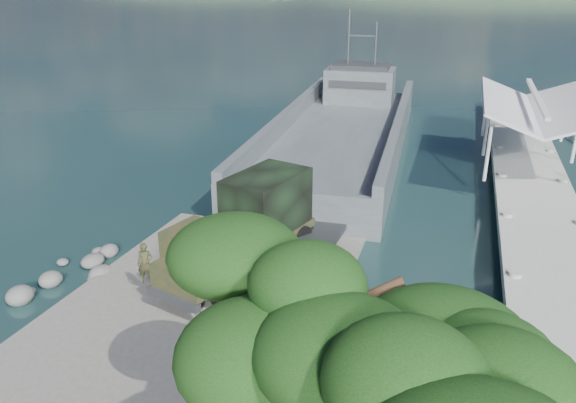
# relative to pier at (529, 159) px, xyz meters

# --- Properties ---
(ground) EXTENTS (1400.00, 1400.00, 0.00)m
(ground) POSITION_rel_pier_xyz_m (-13.00, -18.77, -1.60)
(ground) COLOR #173437
(ground) RESTS_ON ground
(boat_ramp) EXTENTS (10.00, 18.00, 0.50)m
(boat_ramp) POSITION_rel_pier_xyz_m (-13.00, -19.77, -1.35)
(boat_ramp) COLOR slate
(boat_ramp) RESTS_ON ground
(shoreline_rocks) EXTENTS (3.20, 5.60, 0.90)m
(shoreline_rocks) POSITION_rel_pier_xyz_m (-19.20, -18.27, -1.60)
(shoreline_rocks) COLOR #565553
(shoreline_rocks) RESTS_ON ground
(pier) EXTENTS (6.40, 44.00, 6.10)m
(pier) POSITION_rel_pier_xyz_m (0.00, 0.00, 0.00)
(pier) COLOR beige
(pier) RESTS_ON ground
(landing_craft) EXTENTS (10.14, 34.25, 10.06)m
(landing_craft) POSITION_rel_pier_xyz_m (-12.33, 3.10, -0.78)
(landing_craft) COLOR #454C51
(landing_craft) RESTS_ON ground
(military_truck) EXTENTS (4.56, 8.42, 3.75)m
(military_truck) POSITION_rel_pier_xyz_m (-12.17, -15.93, 0.77)
(military_truck) COLOR black
(military_truck) RESTS_ON boat_ramp
(soldier) EXTENTS (0.71, 0.60, 1.67)m
(soldier) POSITION_rel_pier_xyz_m (-15.21, -18.91, -0.27)
(soldier) COLOR #21331C
(soldier) RESTS_ON boat_ramp
(overhang_tree) EXTENTS (8.28, 7.63, 7.52)m
(overhang_tree) POSITION_rel_pier_xyz_m (-5.71, -27.72, 4.43)
(overhang_tree) COLOR #372716
(overhang_tree) RESTS_ON ground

